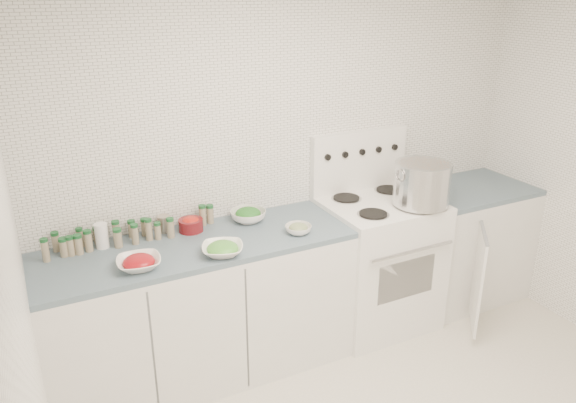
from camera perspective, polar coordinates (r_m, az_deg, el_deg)
The scene contains 13 objects.
room_walls at distance 2.52m, azimuth 17.06°, elevation 2.68°, with size 3.54×3.04×2.52m.
counter_left at distance 3.55m, azimuth -8.82°, elevation -10.76°, with size 1.85×0.62×0.90m.
stove at distance 4.05m, azimuth 9.01°, elevation -5.78°, with size 0.76×0.70×1.36m.
counter_right at distance 4.56m, azimuth 17.45°, elevation -3.98°, with size 0.89×0.94×0.90m.
stock_pot at distance 3.80m, azimuth 13.46°, elevation 1.93°, with size 0.39×0.37×0.28m.
bowl_tomato at distance 3.11m, azimuth -14.91°, elevation -6.00°, with size 0.26×0.26×0.08m.
bowl_snowpea at distance 3.17m, azimuth -6.67°, elevation -4.81°, with size 0.30×0.30×0.08m.
bowl_broccoli at distance 3.59m, azimuth -4.06°, elevation -1.36°, with size 0.29×0.29×0.09m.
bowl_zucchini at distance 3.41m, azimuth 1.06°, elevation -2.77°, with size 0.19×0.19×0.06m.
bowl_pepper at distance 3.49m, azimuth -9.85°, elevation -2.27°, with size 0.15×0.15×0.09m.
salt_canister at distance 3.39m, azimuth -18.41°, elevation -3.32°, with size 0.07×0.07×0.15m, color white.
tin_can at distance 3.51m, azimuth -12.50°, elevation -2.22°, with size 0.08×0.08×0.10m, color #9E9386.
spice_cluster at distance 3.41m, azimuth -16.71°, elevation -3.15°, with size 1.02×0.16×0.14m.
Camera 1 is at (-1.69, -1.70, 2.32)m, focal length 35.00 mm.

